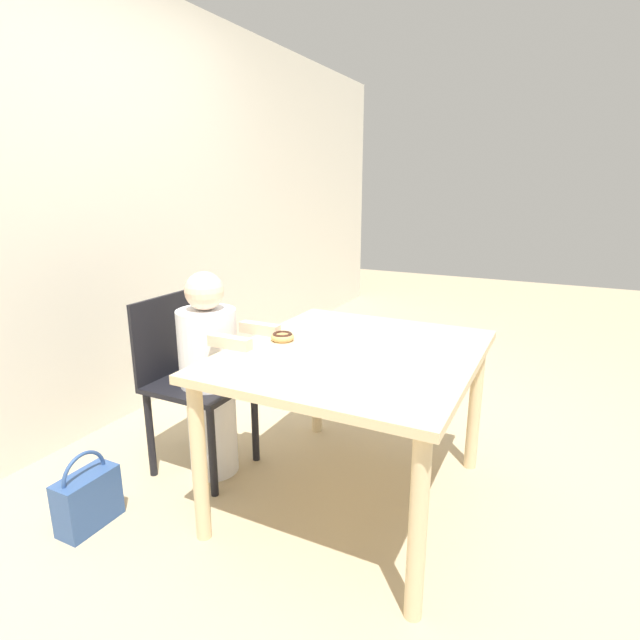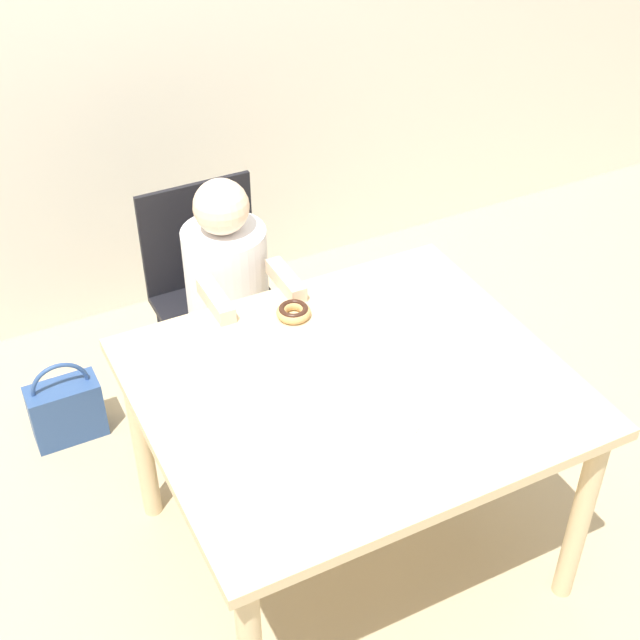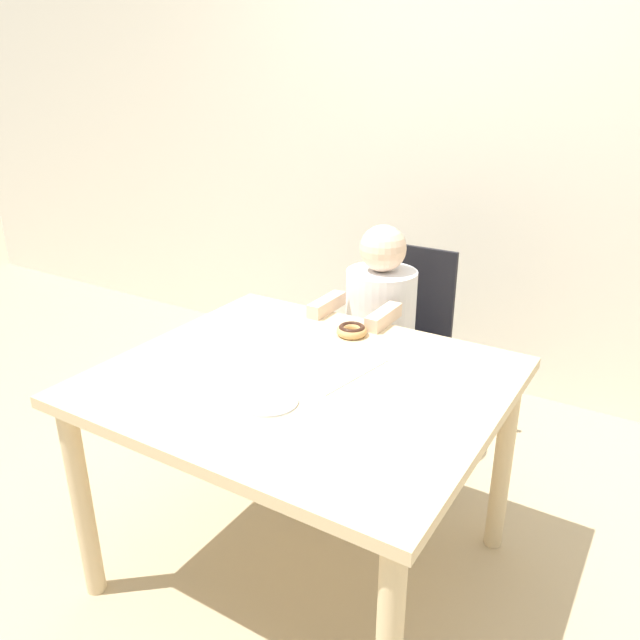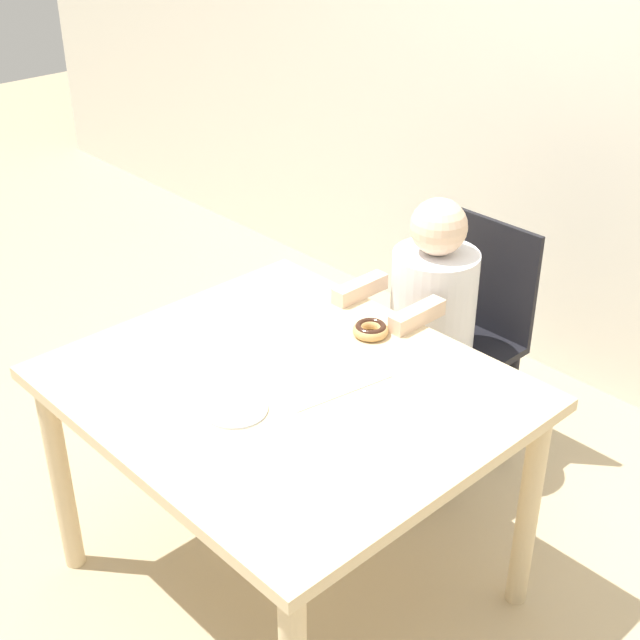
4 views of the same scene
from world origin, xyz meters
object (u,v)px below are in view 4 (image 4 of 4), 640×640
Objects in this scene: child_figure at (430,345)px; donut at (371,329)px; chair at (453,341)px; handbag at (349,352)px.

donut is at bearing -78.85° from child_figure.
chair is 2.56× the size of handbag.
chair is at bearing 98.38° from donut.
donut is at bearing -81.62° from chair.
child_figure is at bearing 101.15° from donut.
donut is at bearing -41.53° from handbag.
handbag is (-0.57, 0.21, -0.37)m from child_figure.
handbag is at bearing 171.56° from chair.
chair reaches higher than donut.
chair is 0.13m from child_figure.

